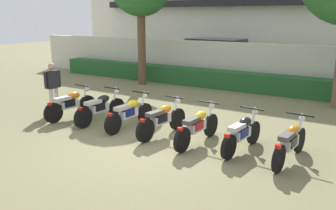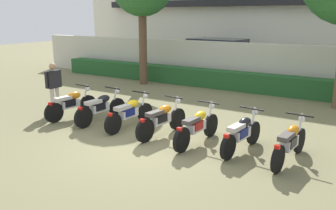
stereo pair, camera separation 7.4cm
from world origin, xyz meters
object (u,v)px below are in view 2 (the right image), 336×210
motorcycle_in_row_0 (71,104)px  motorcycle_in_row_3 (162,119)px  motorcycle_in_row_2 (130,113)px  motorcycle_in_row_5 (242,133)px  motorcycle_in_row_6 (290,142)px  motorcycle_in_row_1 (101,107)px  inspector_person (54,83)px  parked_car (220,58)px  motorcycle_in_row_4 (197,126)px

motorcycle_in_row_0 → motorcycle_in_row_3: same height
motorcycle_in_row_0 → motorcycle_in_row_3: bearing=-81.2°
motorcycle_in_row_2 → motorcycle_in_row_3: 1.09m
motorcycle_in_row_5 → motorcycle_in_row_6: motorcycle_in_row_6 is taller
motorcycle_in_row_0 → motorcycle_in_row_2: (2.10, 0.14, -0.01)m
motorcycle_in_row_1 → inspector_person: 2.14m
motorcycle_in_row_3 → motorcycle_in_row_6: size_ratio=0.99×
parked_car → motorcycle_in_row_1: (0.29, -9.20, -0.49)m
parked_car → motorcycle_in_row_2: (1.34, -9.19, -0.50)m
motorcycle_in_row_2 → motorcycle_in_row_3: bearing=-89.4°
motorcycle_in_row_1 → motorcycle_in_row_3: bearing=-86.8°
parked_car → inspector_person: 9.23m
motorcycle_in_row_0 → motorcycle_in_row_5: motorcycle_in_row_0 is taller
parked_car → motorcycle_in_row_5: bearing=-57.9°
motorcycle_in_row_1 → motorcycle_in_row_3: size_ratio=1.02×
parked_car → inspector_person: parked_car is taller
parked_car → motorcycle_in_row_1: 9.21m
motorcycle_in_row_5 → motorcycle_in_row_3: bearing=98.4°
parked_car → motorcycle_in_row_6: parked_car is taller
motorcycle_in_row_5 → motorcycle_in_row_0: bearing=98.7°
motorcycle_in_row_1 → motorcycle_in_row_6: bearing=-85.9°
motorcycle_in_row_4 → inspector_person: size_ratio=1.24×
motorcycle_in_row_1 → motorcycle_in_row_4: size_ratio=0.98×
motorcycle_in_row_6 → motorcycle_in_row_1: bearing=95.3°
motorcycle_in_row_4 → parked_car: bearing=24.7°
motorcycle_in_row_6 → inspector_person: inspector_person is taller
motorcycle_in_row_5 → inspector_person: (-6.34, 0.17, 0.48)m
motorcycle_in_row_3 → motorcycle_in_row_5: size_ratio=1.05×
parked_car → motorcycle_in_row_0: bearing=-88.8°
motorcycle_in_row_2 → motorcycle_in_row_6: size_ratio=1.00×
motorcycle_in_row_2 → motorcycle_in_row_5: size_ratio=1.06×
motorcycle_in_row_1 → motorcycle_in_row_0: bearing=102.3°
parked_car → motorcycle_in_row_4: (3.47, -9.32, -0.49)m
motorcycle_in_row_0 → inspector_person: (-1.03, 0.28, 0.47)m
motorcycle_in_row_5 → inspector_person: size_ratio=1.13×
parked_car → motorcycle_in_row_0: parked_car is taller
motorcycle_in_row_6 → motorcycle_in_row_5: bearing=93.9°
motorcycle_in_row_5 → inspector_person: 6.36m
motorcycle_in_row_2 → motorcycle_in_row_4: motorcycle_in_row_4 is taller
motorcycle_in_row_0 → motorcycle_in_row_2: 2.11m
motorcycle_in_row_6 → motorcycle_in_row_0: bearing=96.6°
motorcycle_in_row_2 → motorcycle_in_row_3: size_ratio=1.01×
motorcycle_in_row_4 → motorcycle_in_row_1: bearing=92.1°
parked_car → motorcycle_in_row_5: (4.55, -9.22, -0.50)m
motorcycle_in_row_0 → motorcycle_in_row_5: bearing=-81.3°
motorcycle_in_row_3 → inspector_person: inspector_person is taller
inspector_person → motorcycle_in_row_6: bearing=-1.6°
parked_car → motorcycle_in_row_3: parked_car is taller
motorcycle_in_row_3 → inspector_person: bearing=95.1°
motorcycle_in_row_3 → parked_car: bearing=22.6°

